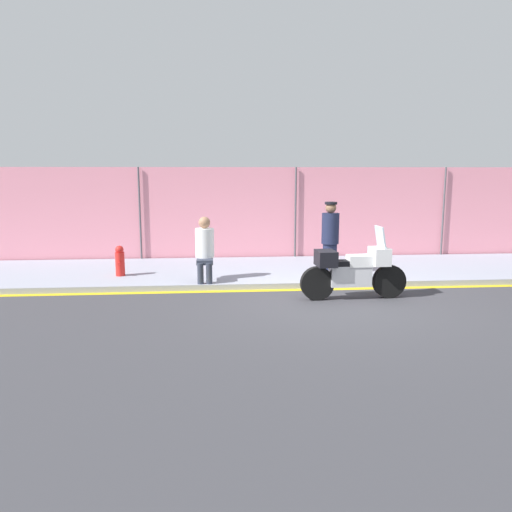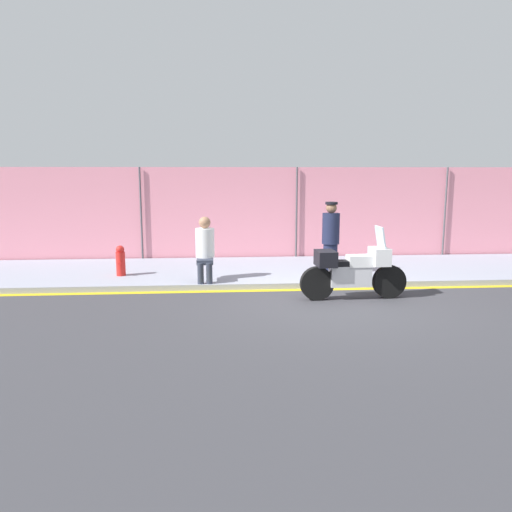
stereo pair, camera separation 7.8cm
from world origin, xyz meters
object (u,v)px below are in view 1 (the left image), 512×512
object	(u,v)px
officer_standing	(330,237)
motorcycle	(353,270)
fire_hydrant	(120,261)
person_seated_on_curb	(205,245)

from	to	relation	value
officer_standing	motorcycle	bearing A→B (deg)	-89.26
fire_hydrant	motorcycle	bearing A→B (deg)	-22.74
person_seated_on_curb	fire_hydrant	distance (m)	2.08
officer_standing	person_seated_on_curb	world-z (taller)	officer_standing
motorcycle	fire_hydrant	world-z (taller)	motorcycle
motorcycle	person_seated_on_curb	bearing A→B (deg)	151.93
officer_standing	fire_hydrant	world-z (taller)	officer_standing
person_seated_on_curb	fire_hydrant	size ratio (longest dim) A/B	1.99
motorcycle	officer_standing	bearing A→B (deg)	88.51
officer_standing	person_seated_on_curb	size ratio (longest dim) A/B	1.20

